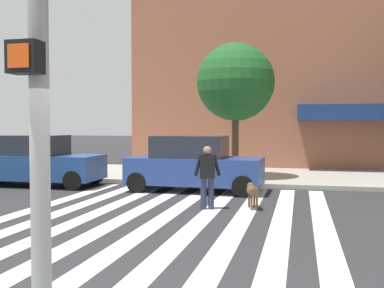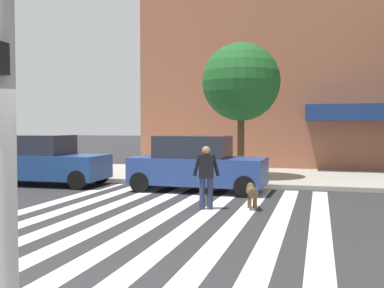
% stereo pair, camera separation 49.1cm
% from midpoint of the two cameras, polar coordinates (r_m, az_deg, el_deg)
% --- Properties ---
extents(ground_plane, '(160.00, 160.00, 0.00)m').
position_cam_midpoint_polar(ground_plane, '(10.31, 1.39, -9.79)').
color(ground_plane, '#2B2B2D').
extents(sidewalk_far, '(80.00, 6.00, 0.15)m').
position_cam_midpoint_polar(sidewalk_far, '(18.82, 8.14, -4.05)').
color(sidewalk_far, '#A59F96').
rests_on(sidewalk_far, ground_plane).
extents(crosswalk_stripes, '(7.65, 10.96, 0.01)m').
position_cam_midpoint_polar(crosswalk_stripes, '(10.54, -2.92, -9.50)').
color(crosswalk_stripes, silver).
rests_on(crosswalk_stripes, ground_plane).
extents(parked_car_near_curb, '(4.77, 2.07, 1.82)m').
position_cam_midpoint_polar(parked_car_near_curb, '(17.25, -17.84, -2.09)').
color(parked_car_near_curb, navy).
rests_on(parked_car_near_curb, ground_plane).
extents(parked_car_behind_first, '(4.44, 1.99, 1.83)m').
position_cam_midpoint_polar(parked_car_behind_first, '(14.81, 1.56, -2.63)').
color(parked_car_behind_first, navy).
rests_on(parked_car_behind_first, ground_plane).
extents(street_tree_nearest, '(3.03, 3.03, 5.23)m').
position_cam_midpoint_polar(street_tree_nearest, '(17.63, 7.06, 7.79)').
color(street_tree_nearest, '#4C3823').
rests_on(street_tree_nearest, sidewalk_far).
extents(pedestrian_dog_walker, '(0.70, 0.33, 1.64)m').
position_cam_midpoint_polar(pedestrian_dog_walker, '(11.59, 3.03, -3.80)').
color(pedestrian_dog_walker, '#282D4C').
rests_on(pedestrian_dog_walker, ground_plane).
extents(dog_on_leash, '(0.42, 0.96, 0.65)m').
position_cam_midpoint_polar(dog_on_leash, '(11.84, 8.81, -6.05)').
color(dog_on_leash, brown).
rests_on(dog_on_leash, ground_plane).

